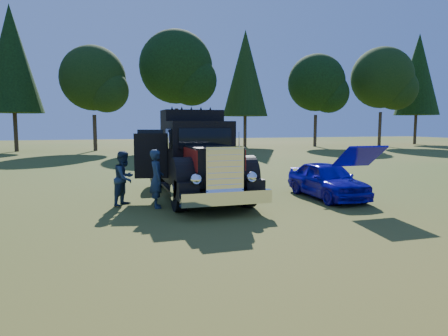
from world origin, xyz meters
TOP-DOWN VIEW (x-y plane):
  - ground at (0.00, 0.00)m, footprint 120.00×120.00m
  - treeline at (-5.62, 27.64)m, footprint 72.10×24.04m
  - diamond_t_truck at (-0.40, 2.61)m, footprint 3.36×7.16m
  - hotrod_coupe at (3.77, 1.12)m, footprint 1.51×4.00m
  - spectator_near at (-1.97, 1.25)m, footprint 0.42×0.64m
  - spectator_far at (-2.87, 1.91)m, footprint 1.00×1.04m

SIDE VIEW (x-z plane):
  - ground at x=0.00m, z-range 0.00..0.00m
  - hotrod_coupe at x=3.77m, z-range -0.31..1.57m
  - spectator_far at x=-2.87m, z-range 0.00..1.68m
  - spectator_near at x=-1.97m, z-range 0.00..1.75m
  - diamond_t_truck at x=-0.40m, z-range -0.22..2.78m
  - treeline at x=-5.62m, z-range 0.83..14.67m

